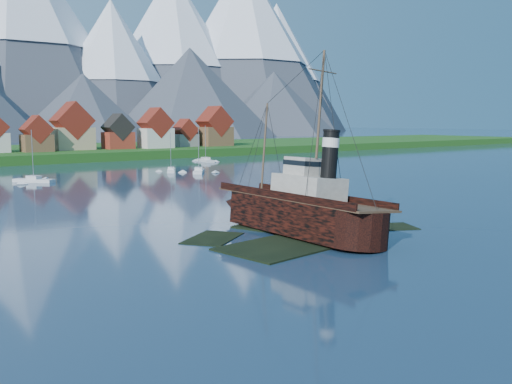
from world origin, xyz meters
TOP-DOWN VIEW (x-y plane):
  - ground at (0.00, 0.00)m, footprint 1400.00×1400.00m
  - shoal at (1.78, 2.15)m, footprint 31.71×21.24m
  - seawall at (0.00, 132.00)m, footprint 600.00×2.50m
  - tugboat_wreck at (0.78, 3.71)m, footprint 6.74×29.05m
  - sailboat_c at (-8.44, 80.93)m, footprint 7.77×8.74m
  - sailboat_d at (32.46, 78.14)m, footprint 7.19×8.73m
  - sailboat_e at (54.83, 111.05)m, footprint 5.03×11.02m
  - sailboat_f at (27.84, 84.71)m, footprint 5.38×7.57m

SIDE VIEW (x-z plane):
  - shoal at x=1.78m, z-range -0.92..0.22m
  - ground at x=0.00m, z-range 0.00..0.00m
  - seawall at x=0.00m, z-range -1.00..1.00m
  - sailboat_f at x=27.84m, z-range -5.13..5.62m
  - sailboat_e at x=54.83m, z-range -5.93..6.47m
  - sailboat_c at x=-8.44m, z-range -5.77..6.32m
  - sailboat_d at x=32.46m, z-range -5.94..6.51m
  - tugboat_wreck at x=0.78m, z-range -8.61..14.41m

